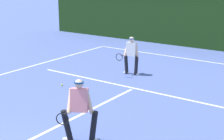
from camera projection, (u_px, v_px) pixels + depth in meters
The scene contains 7 objects.
court_line_baseline_far at pixel (192, 59), 16.56m from camera, with size 10.68×0.10×0.01m, color white.
court_line_service at pixel (134, 88), 12.39m from camera, with size 8.71×0.10×0.01m, color white.
court_line_centre at pixel (72, 119), 9.75m from camera, with size 0.10×6.40×0.01m, color white.
player_near at pixel (79, 108), 8.23m from camera, with size 0.87×1.02×1.60m.
player_far at pixel (131, 54), 13.88m from camera, with size 0.71×0.85×1.56m.
tennis_ball at pixel (62, 85), 12.66m from camera, with size 0.07×0.07×0.07m, color #D1E033.
back_fence_windscreen at pixel (214, 18), 18.20m from camera, with size 22.34×0.12×3.40m, color #193613.
Camera 1 is at (6.13, -3.51, 3.97)m, focal length 55.33 mm.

